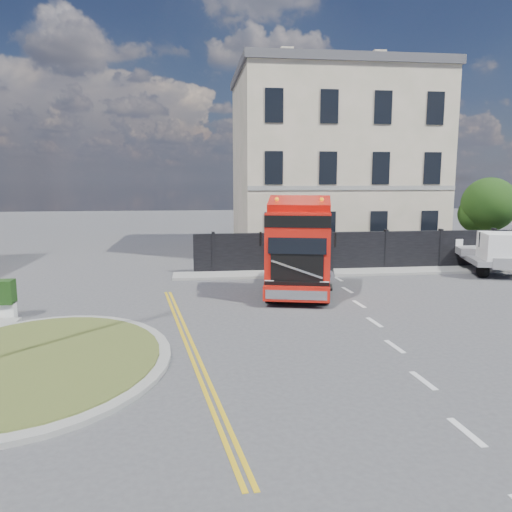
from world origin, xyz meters
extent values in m
plane|color=#424244|center=(0.00, 0.00, 0.00)|extent=(120.00, 120.00, 0.00)
cylinder|color=gray|center=(-7.00, -3.00, 0.06)|extent=(6.80, 6.80, 0.12)
cylinder|color=#3B4B1E|center=(-7.00, -3.00, 0.14)|extent=(6.20, 6.20, 0.05)
cube|color=black|center=(6.00, 9.00, 1.00)|extent=(18.00, 0.25, 2.00)
cube|color=beige|center=(6.00, 16.50, 5.50)|extent=(12.00, 10.00, 11.00)
cube|color=#494A4E|center=(6.00, 16.50, 11.25)|extent=(12.30, 10.30, 0.50)
cube|color=beige|center=(3.00, 16.50, 12.00)|extent=(0.80, 0.80, 1.60)
cube|color=beige|center=(9.00, 16.50, 12.00)|extent=(0.80, 0.80, 1.60)
cylinder|color=#382619|center=(14.50, 12.00, 1.20)|extent=(0.24, 0.24, 2.40)
sphere|color=#13330F|center=(14.50, 12.00, 3.20)|extent=(3.20, 3.20, 3.20)
sphere|color=#13330F|center=(14.00, 12.40, 2.60)|extent=(2.20, 2.20, 2.20)
cube|color=gray|center=(6.00, 8.10, 0.06)|extent=(20.00, 1.60, 0.12)
cube|color=black|center=(1.53, 4.88, 0.73)|extent=(3.80, 6.53, 0.44)
cube|color=red|center=(1.12, 3.22, 2.09)|extent=(2.98, 3.05, 2.73)
cube|color=red|center=(1.37, 4.22, 3.22)|extent=(2.58, 1.44, 1.36)
cube|color=black|center=(0.82, 2.01, 2.48)|extent=(2.09, 0.57, 1.02)
cube|color=red|center=(0.74, 1.71, 0.54)|extent=(2.45, 0.92, 0.54)
cylinder|color=black|center=(-0.09, 2.72, 0.51)|extent=(0.55, 1.06, 1.01)
cylinder|color=gray|center=(-0.09, 2.72, 0.51)|extent=(0.48, 0.63, 0.56)
cylinder|color=black|center=(1.95, 2.21, 0.51)|extent=(0.55, 1.06, 1.01)
cylinder|color=gray|center=(1.95, 2.21, 0.51)|extent=(0.48, 0.63, 0.56)
cylinder|color=black|center=(0.74, 6.08, 0.51)|extent=(0.55, 1.06, 1.01)
cylinder|color=gray|center=(0.74, 6.08, 0.51)|extent=(0.48, 0.63, 0.56)
cylinder|color=black|center=(2.79, 5.57, 0.51)|extent=(0.55, 1.06, 1.01)
cylinder|color=gray|center=(2.79, 5.57, 0.51)|extent=(0.48, 0.63, 0.56)
cylinder|color=black|center=(1.03, 7.21, 0.51)|extent=(0.55, 1.06, 1.01)
cylinder|color=gray|center=(1.03, 7.21, 0.51)|extent=(0.48, 0.63, 0.56)
cylinder|color=black|center=(3.07, 6.70, 0.51)|extent=(0.55, 1.06, 1.01)
cylinder|color=gray|center=(3.07, 6.70, 0.51)|extent=(0.48, 0.63, 0.56)
cube|color=gray|center=(11.84, 7.87, 0.75)|extent=(3.33, 5.49, 0.27)
cube|color=white|center=(11.84, 6.27, 1.44)|extent=(2.47, 2.40, 1.39)
cylinder|color=black|center=(10.82, 6.27, 0.37)|extent=(0.27, 0.75, 0.75)
cylinder|color=black|center=(10.82, 9.48, 0.37)|extent=(0.27, 0.75, 0.75)
cylinder|color=black|center=(12.85, 9.48, 0.37)|extent=(0.27, 0.75, 0.75)
camera|label=1|loc=(-2.92, -15.79, 4.71)|focal=35.00mm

